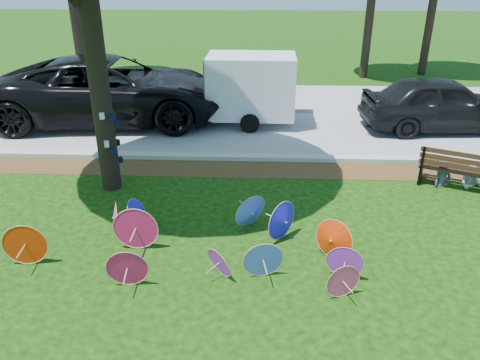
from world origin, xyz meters
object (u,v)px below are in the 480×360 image
object	(u,v)px
black_van	(111,90)
dark_pickup	(442,104)
parasol_pile	(201,237)
person_left	(446,160)
cargo_trailer	(251,86)
park_bench	(460,168)
person_right	(476,164)

from	to	relation	value
black_van	dark_pickup	world-z (taller)	black_van
parasol_pile	person_left	xyz separation A→B (m)	(5.39, 3.08, 0.29)
black_van	parasol_pile	bearing A→B (deg)	-157.83
cargo_trailer	person_left	bearing A→B (deg)	-42.63
parasol_pile	dark_pickup	bearing A→B (deg)	46.98
park_bench	person_right	size ratio (longest dim) A/B	1.65
parasol_pile	person_right	size ratio (longest dim) A/B	5.55
cargo_trailer	park_bench	size ratio (longest dim) A/B	1.47
parasol_pile	dark_pickup	world-z (taller)	dark_pickup
cargo_trailer	person_left	size ratio (longest dim) A/B	2.08
person_right	parasol_pile	bearing A→B (deg)	-132.71
park_bench	person_left	size ratio (longest dim) A/B	1.42
person_left	person_right	bearing A→B (deg)	-24.69
park_bench	dark_pickup	bearing A→B (deg)	101.04
dark_pickup	person_left	bearing A→B (deg)	158.71
park_bench	person_right	xyz separation A→B (m)	(0.35, 0.05, 0.08)
person_right	cargo_trailer	bearing A→B (deg)	160.79
black_van	cargo_trailer	xyz separation A→B (m)	(4.54, -0.10, 0.21)
person_right	person_left	bearing A→B (deg)	-159.52
parasol_pile	black_van	size ratio (longest dim) A/B	0.83
parasol_pile	cargo_trailer	xyz separation A→B (m)	(0.75, 7.51, 0.89)
cargo_trailer	park_bench	bearing A→B (deg)	-40.88
dark_pickup	person_right	xyz separation A→B (m)	(-0.60, -4.09, -0.27)
black_van	person_right	xyz separation A→B (m)	(9.87, -4.53, -0.48)
person_left	dark_pickup	bearing A→B (deg)	47.67
dark_pickup	person_right	world-z (taller)	dark_pickup
black_van	cargo_trailer	distance (m)	4.54
person_left	person_right	distance (m)	0.71
parasol_pile	person_right	xyz separation A→B (m)	(6.09, 3.08, 0.20)
dark_pickup	park_bench	size ratio (longest dim) A/B	2.64
parasol_pile	dark_pickup	distance (m)	9.82
dark_pickup	person_left	distance (m)	4.30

